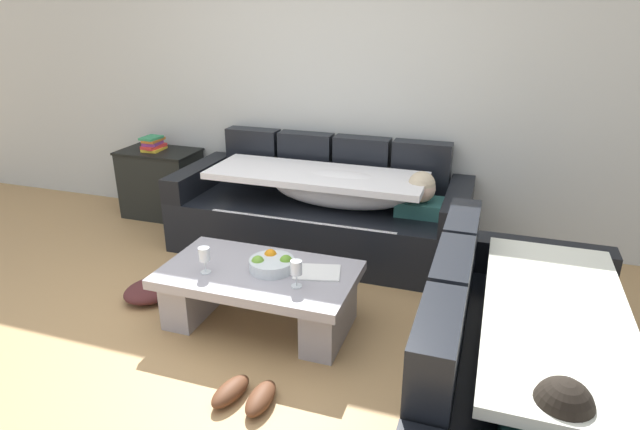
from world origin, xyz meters
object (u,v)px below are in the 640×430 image
wine_glass_near_right (296,269)px  pair_of_shoes (246,395)px  book_stack_on_cabinet (153,144)px  couch_along_wall (324,211)px  coffee_table (259,290)px  open_magazine (317,272)px  wine_glass_near_left (204,255)px  side_cabinet (162,183)px  crumpled_garment (153,290)px  couch_near_window (523,375)px  fruit_bowl (272,263)px

wine_glass_near_right → pair_of_shoes: 0.74m
wine_glass_near_right → book_stack_on_cabinet: bearing=142.5°
couch_along_wall → coffee_table: couch_along_wall is taller
open_magazine → wine_glass_near_right: bearing=-120.5°
wine_glass_near_left → side_cabinet: size_ratio=0.23×
open_magazine → side_cabinet: bearing=132.3°
pair_of_shoes → book_stack_on_cabinet: bearing=132.5°
couch_along_wall → crumpled_garment: (-0.87, -1.15, -0.27)m
couch_near_window → wine_glass_near_left: 1.87m
couch_near_window → wine_glass_near_right: couch_near_window is taller
book_stack_on_cabinet → crumpled_garment: bearing=-57.7°
couch_near_window → wine_glass_near_right: 1.30m
coffee_table → fruit_bowl: (0.07, 0.04, 0.18)m
side_cabinet → pair_of_shoes: side_cabinet is taller
open_magazine → wine_glass_near_left: bearing=-175.9°
wine_glass_near_left → pair_of_shoes: bearing=-46.9°
pair_of_shoes → crumpled_garment: size_ratio=0.79×
couch_along_wall → open_magazine: (0.32, -1.12, 0.05)m
couch_along_wall → side_cabinet: couch_along_wall is taller
open_magazine → pair_of_shoes: bearing=-113.0°
side_cabinet → crumpled_garment: side_cabinet is taller
wine_glass_near_left → book_stack_on_cabinet: 2.12m
wine_glass_near_left → couch_along_wall: bearing=76.4°
fruit_bowl → crumpled_garment: fruit_bowl is taller
book_stack_on_cabinet → crumpled_garment: 1.75m
open_magazine → couch_near_window: bearing=-39.1°
open_magazine → pair_of_shoes: 0.85m
couch_along_wall → wine_glass_near_right: (0.27, -1.32, 0.17)m
wine_glass_near_right → book_stack_on_cabinet: size_ratio=0.70×
open_magazine → side_cabinet: size_ratio=0.39×
couch_along_wall → wine_glass_near_left: size_ratio=14.18×
couch_near_window → pair_of_shoes: (-1.31, -0.22, -0.29)m
coffee_table → book_stack_on_cabinet: size_ratio=5.07×
wine_glass_near_left → crumpled_garment: size_ratio=0.42×
fruit_bowl → pair_of_shoes: fruit_bowl is taller
coffee_table → pair_of_shoes: size_ratio=3.80×
side_cabinet → book_stack_on_cabinet: (-0.05, -0.00, 0.38)m
book_stack_on_cabinet → pair_of_shoes: 2.95m
side_cabinet → crumpled_garment: (0.83, -1.38, -0.26)m
coffee_table → pair_of_shoes: 0.75m
fruit_bowl → open_magazine: fruit_bowl is taller
coffee_table → open_magazine: bearing=13.2°
couch_near_window → fruit_bowl: (-1.46, 0.51, 0.09)m
fruit_bowl → side_cabinet: 2.23m
open_magazine → fruit_bowl: bearing=174.8°
couch_near_window → fruit_bowl: couch_near_window is taller
pair_of_shoes → wine_glass_near_right: bearing=83.7°
crumpled_garment → pair_of_shoes: bearing=-34.6°
wine_glass_near_left → side_cabinet: bearing=131.4°
couch_near_window → crumpled_garment: couch_near_window is taller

